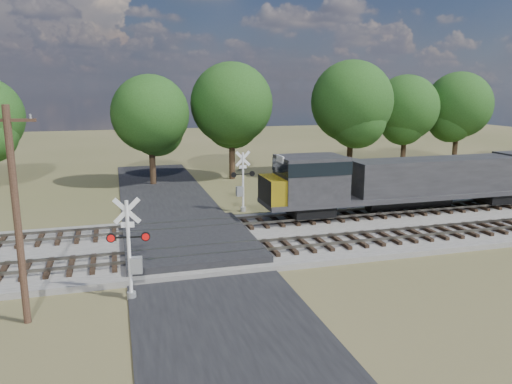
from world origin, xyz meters
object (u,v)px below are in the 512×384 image
object	(u,v)px
crossing_signal_far	(242,187)
utility_pole	(16,212)
equipment_shed	(325,175)
crossing_signal_near	(132,258)

from	to	relation	value
crossing_signal_far	utility_pole	size ratio (longest dim) A/B	0.53
crossing_signal_far	utility_pole	distance (m)	18.91
utility_pole	equipment_shed	bearing A→B (deg)	57.12
crossing_signal_near	utility_pole	world-z (taller)	utility_pole
crossing_signal_near	utility_pole	size ratio (longest dim) A/B	0.54
utility_pole	crossing_signal_near	bearing A→B (deg)	29.78
crossing_signal_far	equipment_shed	size ratio (longest dim) A/B	0.82
crossing_signal_near	crossing_signal_far	size ratio (longest dim) A/B	1.01
crossing_signal_near	utility_pole	distance (m)	4.82
crossing_signal_far	utility_pole	xyz separation A→B (m)	(-12.05, -14.35, 2.52)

